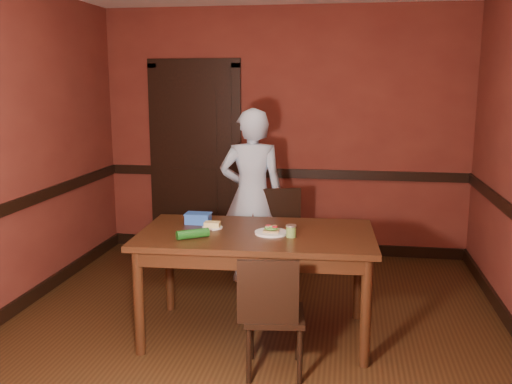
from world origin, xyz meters
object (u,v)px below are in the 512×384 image
(person, at_px, (252,196))
(sauce_jar, at_px, (291,231))
(chair_far, at_px, (271,240))
(sandwich_plate, at_px, (271,231))
(cheese_saucer, at_px, (212,226))
(food_tub, at_px, (198,218))
(chair_near, at_px, (275,313))
(dining_table, at_px, (256,284))

(person, relative_size, sauce_jar, 18.74)
(chair_far, distance_m, sandwich_plate, 1.14)
(person, distance_m, cheese_saucer, 1.16)
(chair_far, height_order, food_tub, chair_far)
(chair_near, height_order, sandwich_plate, sandwich_plate)
(cheese_saucer, bearing_deg, chair_near, -46.95)
(chair_near, distance_m, person, 1.86)
(dining_table, xyz_separation_m, chair_near, (0.21, -0.54, 0.01))
(chair_far, height_order, cheese_saucer, chair_far)
(chair_far, xyz_separation_m, food_tub, (-0.46, -0.85, 0.40))
(sauce_jar, bearing_deg, chair_near, -97.55)
(chair_near, height_order, cheese_saucer, cheese_saucer)
(dining_table, distance_m, cheese_saucer, 0.55)
(food_tub, bearing_deg, sauce_jar, -19.76)
(cheese_saucer, xyz_separation_m, food_tub, (-0.14, 0.12, 0.02))
(sauce_jar, xyz_separation_m, food_tub, (-0.76, 0.28, -0.00))
(chair_near, bearing_deg, cheese_saucer, -53.98)
(chair_far, xyz_separation_m, cheese_saucer, (-0.31, -0.97, 0.37))
(dining_table, relative_size, cheese_saucer, 11.15)
(chair_near, distance_m, sandwich_plate, 0.66)
(dining_table, height_order, person, person)
(sauce_jar, xyz_separation_m, cheese_saucer, (-0.62, 0.16, -0.03))
(chair_near, distance_m, cheese_saucer, 0.92)
(sandwich_plate, bearing_deg, chair_near, -79.50)
(chair_far, bearing_deg, chair_near, -96.22)
(chair_far, bearing_deg, cheese_saucer, -122.89)
(chair_far, distance_m, cheese_saucer, 1.09)
(chair_far, relative_size, sauce_jar, 10.25)
(chair_near, bearing_deg, food_tub, -52.73)
(sandwich_plate, height_order, sauce_jar, sauce_jar)
(food_tub, bearing_deg, chair_far, 62.16)
(person, distance_m, sauce_jar, 1.41)
(sandwich_plate, relative_size, sauce_jar, 2.72)
(sauce_jar, height_order, food_tub, sauce_jar)
(person, bearing_deg, sauce_jar, 100.17)
(chair_near, relative_size, sauce_jar, 9.28)
(sandwich_plate, distance_m, food_tub, 0.64)
(food_tub, bearing_deg, chair_near, -45.42)
(chair_near, relative_size, food_tub, 4.17)
(dining_table, distance_m, person, 1.31)
(cheese_saucer, bearing_deg, chair_far, 72.14)
(sandwich_plate, bearing_deg, dining_table, 165.84)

